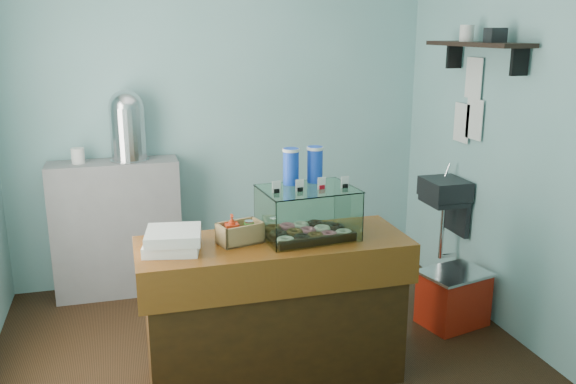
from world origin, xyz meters
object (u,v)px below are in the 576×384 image
object	(u,v)px
display_case	(306,208)
coffee_urn	(127,124)
red_cooler	(453,298)
counter	(274,309)

from	to	relation	value
display_case	coffee_urn	bearing A→B (deg)	117.27
red_cooler	display_case	bearing A→B (deg)	-179.93
counter	red_cooler	xyz separation A→B (m)	(1.44, 0.34, -0.25)
coffee_urn	display_case	bearing A→B (deg)	-57.54
counter	red_cooler	distance (m)	1.50
counter	coffee_urn	bearing A→B (deg)	115.79
counter	red_cooler	world-z (taller)	counter
counter	display_case	distance (m)	0.65
counter	coffee_urn	size ratio (longest dim) A/B	2.89
display_case	red_cooler	bearing A→B (deg)	8.26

